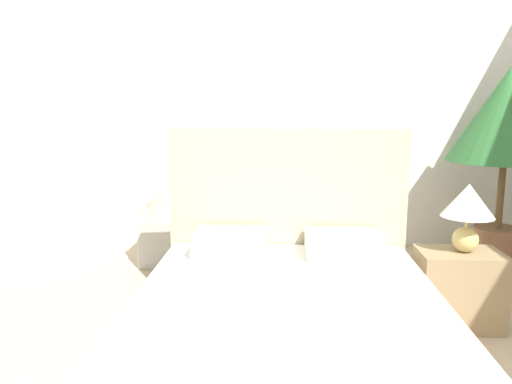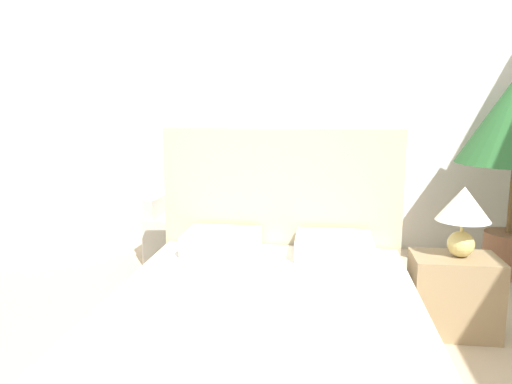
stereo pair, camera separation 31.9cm
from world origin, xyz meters
TOP-DOWN VIEW (x-y plane):
  - wall_back at (0.00, 4.05)m, footprint 10.00×0.06m
  - bed at (0.18, 1.33)m, footprint 1.67×2.17m
  - armchair_near_window_left at (-0.82, 3.40)m, footprint 0.64×0.64m
  - armchair_near_window_right at (0.18, 3.40)m, footprint 0.69×0.69m
  - potted_palm at (2.07, 3.30)m, footprint 0.98×0.98m
  - nightstand at (1.32, 2.08)m, footprint 0.54×0.37m
  - table_lamp at (1.34, 2.08)m, footprint 0.34×0.34m
  - side_table at (-0.32, 3.42)m, footprint 0.39×0.39m

SIDE VIEW (x-z plane):
  - nightstand at x=1.32m, z-range 0.00..0.51m
  - side_table at x=-0.32m, z-range 0.00..0.52m
  - armchair_near_window_left at x=-0.82m, z-range -0.14..0.69m
  - armchair_near_window_right at x=0.18m, z-range -0.14..0.69m
  - bed at x=0.18m, z-range -0.37..0.93m
  - table_lamp at x=1.34m, z-range 0.59..1.04m
  - potted_palm at x=2.07m, z-range 0.40..2.18m
  - wall_back at x=0.00m, z-range 0.00..2.90m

